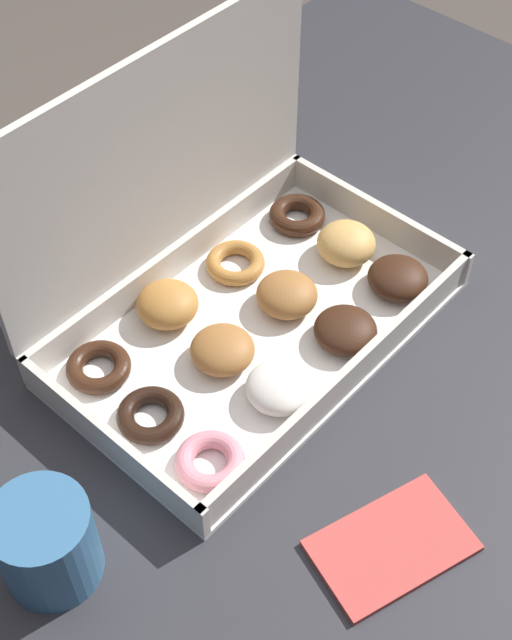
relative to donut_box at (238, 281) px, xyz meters
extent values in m
plane|color=#564C44|center=(0.02, -0.03, -0.81)|extent=(8.00, 8.00, 0.00)
cube|color=#2D2D33|center=(0.02, -0.03, -0.07)|extent=(1.21, 0.74, 0.03)
cylinder|color=#2D2D33|center=(0.58, 0.29, -0.45)|extent=(0.06, 0.06, 0.73)
cube|color=white|center=(-0.01, -0.03, -0.05)|extent=(0.40, 0.24, 0.01)
cube|color=beige|center=(-0.01, -0.14, -0.03)|extent=(0.40, 0.01, 0.04)
cube|color=beige|center=(-0.01, 0.09, -0.03)|extent=(0.40, 0.01, 0.04)
cube|color=beige|center=(-0.20, -0.03, -0.03)|extent=(0.01, 0.24, 0.04)
cube|color=beige|center=(0.19, -0.03, -0.03)|extent=(0.01, 0.24, 0.04)
cube|color=beige|center=(-0.01, 0.10, 0.11)|extent=(0.40, 0.01, 0.23)
torus|color=pink|center=(-0.15, -0.11, -0.04)|extent=(0.06, 0.06, 0.02)
ellipsoid|color=white|center=(-0.05, -0.10, -0.03)|extent=(0.06, 0.06, 0.03)
ellipsoid|color=#381E11|center=(0.04, -0.10, -0.03)|extent=(0.06, 0.06, 0.03)
ellipsoid|color=#381E11|center=(0.14, -0.10, -0.03)|extent=(0.06, 0.06, 0.03)
torus|color=black|center=(-0.15, -0.03, -0.04)|extent=(0.06, 0.06, 0.02)
ellipsoid|color=#9E6633|center=(-0.06, -0.03, -0.03)|extent=(0.06, 0.06, 0.03)
ellipsoid|color=#9E6633|center=(0.04, -0.03, -0.03)|extent=(0.06, 0.06, 0.03)
ellipsoid|color=tan|center=(0.14, -0.03, -0.03)|extent=(0.06, 0.06, 0.04)
torus|color=#381E11|center=(-0.15, 0.05, -0.04)|extent=(0.06, 0.06, 0.02)
ellipsoid|color=#B77A38|center=(-0.05, 0.05, -0.03)|extent=(0.06, 0.06, 0.04)
torus|color=#B77A38|center=(0.04, 0.04, -0.04)|extent=(0.06, 0.06, 0.02)
torus|color=#381E11|center=(0.14, 0.04, -0.04)|extent=(0.06, 0.06, 0.02)
cylinder|color=teal|center=(-0.30, -0.08, -0.01)|extent=(0.08, 0.08, 0.09)
cylinder|color=black|center=(-0.30, -0.08, 0.03)|extent=(0.07, 0.07, 0.01)
cube|color=#CC4C47|center=(-0.10, -0.27, -0.05)|extent=(0.15, 0.12, 0.01)
camera|label=1|loc=(-0.43, -0.42, 0.64)|focal=50.00mm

